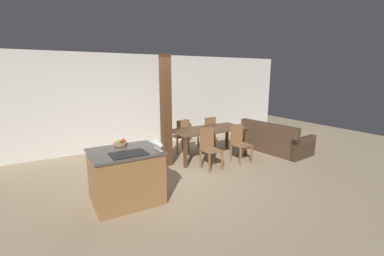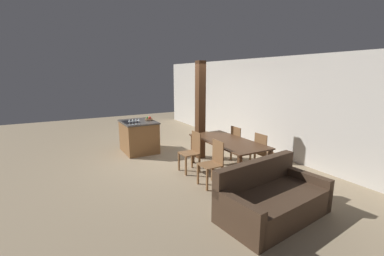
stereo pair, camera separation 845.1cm
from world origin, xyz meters
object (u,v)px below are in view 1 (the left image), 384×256
at_px(dining_chair_far_left, 181,135).
at_px(timber_post, 166,112).
at_px(wine_glass_middle, 159,143).
at_px(dining_chair_far_right, 208,132).
at_px(dining_chair_near_left, 210,148).
at_px(dining_table, 209,132).
at_px(wine_glass_near, 161,144).
at_px(dining_chair_near_right, 239,142).
at_px(kitchen_island, 126,176).
at_px(wine_glass_end, 155,141).
at_px(wine_glass_far, 157,142).
at_px(couch, 275,142).
at_px(fruit_bowl, 121,143).

relative_size(dining_chair_far_left, timber_post, 0.36).
relative_size(wine_glass_middle, dining_chair_far_right, 0.17).
bearing_deg(dining_chair_near_left, dining_table, 57.40).
distance_m(wine_glass_near, dining_chair_near_right, 2.76).
distance_m(kitchen_island, dining_table, 2.88).
height_order(wine_glass_near, wine_glass_end, same).
distance_m(wine_glass_far, wine_glass_end, 0.08).
bearing_deg(wine_glass_near, timber_post, 62.72).
bearing_deg(dining_chair_near_left, dining_chair_far_left, 90.00).
bearing_deg(wine_glass_middle, dining_chair_far_right, 42.34).
bearing_deg(wine_glass_end, couch, 12.77).
bearing_deg(wine_glass_end, dining_chair_near_left, 24.25).
relative_size(dining_chair_near_right, dining_chair_far_left, 1.00).
relative_size(dining_chair_near_right, couch, 0.49).
bearing_deg(dining_chair_near_left, couch, 4.04).
bearing_deg(dining_chair_far_right, dining_chair_near_left, 57.40).
bearing_deg(fruit_bowl, wine_glass_middle, -53.32).
bearing_deg(dining_chair_near_left, wine_glass_end, -155.75).
bearing_deg(wine_glass_near, fruit_bowl, 123.26).
bearing_deg(timber_post, wine_glass_far, -119.86).
bearing_deg(dining_chair_near_left, dining_chair_near_right, 0.00).
height_order(wine_glass_far, dining_chair_far_right, wine_glass_far).
bearing_deg(wine_glass_middle, timber_post, 61.49).
bearing_deg(wine_glass_far, dining_chair_near_right, 18.00).
bearing_deg(kitchen_island, dining_chair_near_right, 11.27).
relative_size(fruit_bowl, dining_table, 0.11).
xyz_separation_m(dining_chair_near_left, couch, (2.34, 0.17, -0.21)).
height_order(wine_glass_middle, timber_post, timber_post).
relative_size(dining_chair_near_left, dining_chair_near_right, 1.00).
xyz_separation_m(wine_glass_near, wine_glass_end, (0.00, 0.25, 0.00)).
bearing_deg(couch, dining_chair_near_right, 90.16).
xyz_separation_m(kitchen_island, dining_chair_far_right, (3.01, 1.99, 0.03)).
xyz_separation_m(wine_glass_far, dining_chair_near_right, (2.52, 0.82, -0.55)).
distance_m(wine_glass_middle, dining_table, 2.65).
height_order(fruit_bowl, wine_glass_end, wine_glass_end).
bearing_deg(dining_chair_near_left, wine_glass_near, -148.76).
bearing_deg(fruit_bowl, wine_glass_far, -49.25).
bearing_deg(wine_glass_end, fruit_bowl, 135.63).
distance_m(wine_glass_far, dining_chair_far_left, 2.80).
height_order(dining_chair_far_left, timber_post, timber_post).
height_order(wine_glass_end, dining_chair_far_right, wine_glass_end).
height_order(fruit_bowl, dining_chair_near_left, fruit_bowl).
relative_size(kitchen_island, wine_glass_end, 7.09).
relative_size(fruit_bowl, wine_glass_near, 1.41).
distance_m(dining_chair_near_left, timber_post, 1.30).
height_order(wine_glass_end, dining_chair_near_right, wine_glass_end).
bearing_deg(dining_chair_far_right, dining_table, 57.40).
relative_size(dining_chair_far_left, couch, 0.49).
bearing_deg(couch, dining_chair_near_left, 87.69).
xyz_separation_m(kitchen_island, wine_glass_far, (0.49, -0.22, 0.58)).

